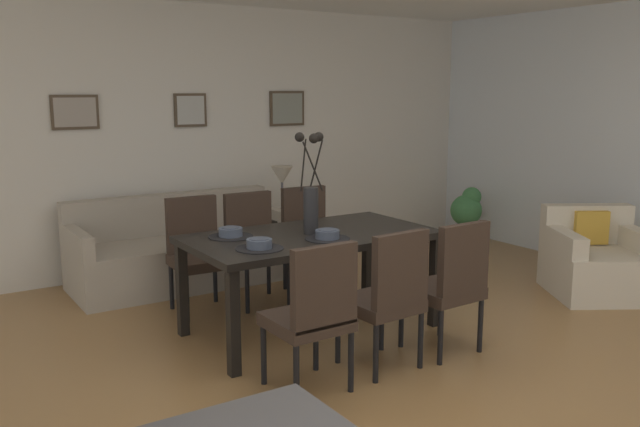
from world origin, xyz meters
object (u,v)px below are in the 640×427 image
Objects in this scene: bowl_near_right at (231,231)px; framed_picture_left at (75,112)px; dining_chair_far_right at (254,242)px; framed_picture_center at (190,110)px; dining_chair_far_left at (388,293)px; framed_picture_right at (287,108)px; dining_chair_mid_left at (450,281)px; sofa at (182,253)px; potted_plant at (467,213)px; dining_chair_near_left at (314,310)px; table_lamp at (282,180)px; bowl_near_left at (259,243)px; centerpiece_vase at (311,195)px; dining_table at (311,244)px; armchair at (597,262)px; dining_chair_near_right at (197,248)px; bowl_far_left at (327,234)px; side_table at (283,242)px; dining_chair_mid_right at (309,234)px.

framed_picture_left is (-0.56, 2.00, 0.80)m from bowl_near_right.
dining_chair_far_right is 2.78× the size of framed_picture_center.
dining_chair_far_left is 2.23× the size of framed_picture_right.
bowl_near_right is (-1.09, 1.10, 0.27)m from dining_chair_mid_left.
framed_picture_right is at bearing -0.00° from framed_picture_center.
sofa is (-0.36, 2.60, -0.23)m from dining_chair_far_left.
dining_chair_far_left is 3.78m from potted_plant.
framed_picture_right is 0.62× the size of potted_plant.
table_lamp is (1.27, 2.59, 0.38)m from dining_chair_near_left.
framed_picture_right is at bearing -0.00° from framed_picture_left.
bowl_near_left is 0.44m from bowl_near_right.
centerpiece_vase is 0.37× the size of sofa.
table_lamp reaches higher than bowl_near_left.
dining_table is 1.96× the size of dining_chair_mid_left.
dining_chair_mid_left is 5.41× the size of bowl_near_left.
framed_picture_left is (-0.55, 3.12, 1.07)m from dining_chair_near_left.
armchair is at bearing -102.00° from potted_plant.
dining_chair_near_right is 1.51m from table_lamp.
dining_chair_near_left is 5.41× the size of bowl_near_left.
dining_chair_far_right is 2.23× the size of framed_picture_right.
table_lamp is at bearing -16.17° from framed_picture_left.
dining_chair_far_right reaches higher than armchair.
dining_table is 1.05m from dining_chair_mid_left.
bowl_far_left is 0.15× the size of armchair.
dining_chair_near_left is at bearing -116.15° from side_table.
dining_chair_mid_right is at bearing -43.93° from sofa.
dining_chair_near_left is 2.21× the size of framed_picture_left.
framed_picture_center is at bearing 90.00° from bowl_far_left.
framed_picture_right is (-1.50, 2.81, 1.29)m from armchair.
dining_chair_far_left and dining_chair_far_right have the same top height.
bowl_far_left is 2.67m from armchair.
bowl_far_left is at bearing -90.00° from dining_table.
bowl_near_left is 1.00× the size of bowl_near_right.
side_table is at bearing 66.82° from centerpiece_vase.
dining_chair_mid_right is 2.23× the size of framed_picture_right.
dining_chair_mid_left is (1.10, 0.02, 0.00)m from dining_chair_near_left.
dining_chair_far_left reaches higher than side_table.
framed_picture_center reaches higher than armchair.
bowl_far_left is at bearing -38.95° from bowl_near_right.
framed_picture_right is (1.10, 2.43, 0.80)m from bowl_far_left.
centerpiece_vase is 4.32× the size of bowl_far_left.
dining_chair_mid_right is (1.09, 1.79, 0.00)m from dining_chair_near_left.
bowl_near_left is (-0.03, -1.13, 0.27)m from dining_chair_near_right.
dining_chair_mid_left is at bearing -71.40° from sofa.
dining_table is 5.45× the size of framed_picture_center.
centerpiece_vase reaches higher than table_lamp.
centerpiece_vase is at bearing 58.69° from dining_chair_near_left.
dining_chair_near_right is 1.00× the size of dining_chair_mid_left.
bowl_far_left is at bearing -110.77° from table_lamp.
centerpiece_vase is 2.76m from armchair.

